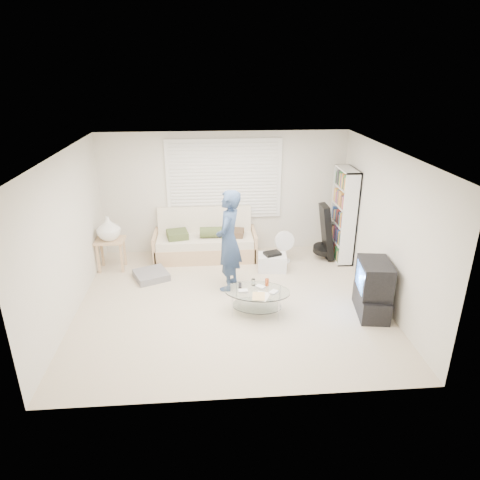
{
  "coord_description": "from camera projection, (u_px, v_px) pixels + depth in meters",
  "views": [
    {
      "loc": [
        -0.35,
        -6.24,
        3.66
      ],
      "look_at": [
        0.17,
        0.3,
        0.99
      ],
      "focal_mm": 32.0,
      "sensor_mm": 36.0,
      "label": 1
    }
  ],
  "objects": [
    {
      "name": "standing_person",
      "position": [
        229.0,
        241.0,
        7.31
      ],
      "size": [
        0.62,
        0.76,
        1.79
      ],
      "primitive_type": "imported",
      "rotation": [
        0.0,
        0.0,
        -1.91
      ],
      "color": "navy",
      "rests_on": "ground"
    },
    {
      "name": "tv_unit",
      "position": [
        373.0,
        289.0,
        6.69
      ],
      "size": [
        0.55,
        0.87,
        0.89
      ],
      "color": "black",
      "rests_on": "ground"
    },
    {
      "name": "coffee_table",
      "position": [
        257.0,
        295.0,
        6.76
      ],
      "size": [
        1.16,
        0.87,
        0.51
      ],
      "color": "silver",
      "rests_on": "ground"
    },
    {
      "name": "guitar_case",
      "position": [
        326.0,
        236.0,
        8.58
      ],
      "size": [
        0.41,
        0.42,
        1.14
      ],
      "color": "black",
      "rests_on": "ground"
    },
    {
      "name": "room_shell",
      "position": [
        229.0,
        200.0,
        6.99
      ],
      "size": [
        5.02,
        4.52,
        2.51
      ],
      "color": "beige",
      "rests_on": "ground"
    },
    {
      "name": "window_blinds",
      "position": [
        224.0,
        179.0,
        8.61
      ],
      "size": [
        2.32,
        0.08,
        1.62
      ],
      "color": "silver",
      "rests_on": "ground"
    },
    {
      "name": "futon_sofa",
      "position": [
        205.0,
        242.0,
        8.74
      ],
      "size": [
        2.06,
        0.83,
        1.01
      ],
      "color": "tan",
      "rests_on": "ground"
    },
    {
      "name": "storage_bin",
      "position": [
        272.0,
        262.0,
        8.22
      ],
      "size": [
        0.57,
        0.43,
        0.38
      ],
      "color": "white",
      "rests_on": "ground"
    },
    {
      "name": "bookshelf",
      "position": [
        343.0,
        215.0,
        8.45
      ],
      "size": [
        0.3,
        0.79,
        1.87
      ],
      "color": "white",
      "rests_on": "ground"
    },
    {
      "name": "ground",
      "position": [
        231.0,
        302.0,
        7.16
      ],
      "size": [
        5.0,
        5.0,
        0.0
      ],
      "primitive_type": "plane",
      "color": "#C4B298",
      "rests_on": "ground"
    },
    {
      "name": "floor_fan",
      "position": [
        284.0,
        244.0,
        8.5
      ],
      "size": [
        0.41,
        0.27,
        0.66
      ],
      "color": "white",
      "rests_on": "ground"
    },
    {
      "name": "side_table",
      "position": [
        109.0,
        231.0,
        8.04
      ],
      "size": [
        0.54,
        0.44,
        1.07
      ],
      "color": "tan",
      "rests_on": "ground"
    },
    {
      "name": "grey_floor_pillow",
      "position": [
        151.0,
        275.0,
        7.94
      ],
      "size": [
        0.75,
        0.75,
        0.13
      ],
      "primitive_type": "cube",
      "rotation": [
        0.0,
        0.0,
        0.42
      ],
      "color": "slate",
      "rests_on": "ground"
    }
  ]
}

